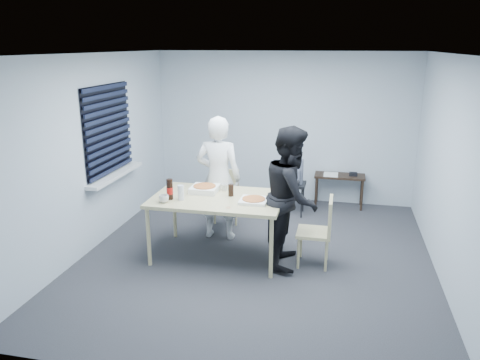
% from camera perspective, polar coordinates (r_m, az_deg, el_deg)
% --- Properties ---
extents(room, '(5.00, 5.00, 5.00)m').
position_cam_1_polar(room, '(6.90, -15.50, 5.08)').
color(room, '#29282D').
rests_on(room, ground).
extents(dining_table, '(1.67, 1.06, 0.81)m').
position_cam_1_polar(dining_table, '(6.04, -2.73, -2.63)').
color(dining_table, '#C9BE89').
rests_on(dining_table, ground).
extents(chair_far, '(0.42, 0.42, 0.89)m').
position_cam_1_polar(chair_far, '(7.08, -1.99, -1.83)').
color(chair_far, '#C9BE89').
rests_on(chair_far, ground).
extents(chair_right, '(0.42, 0.42, 0.89)m').
position_cam_1_polar(chair_right, '(5.95, 9.86, -5.67)').
color(chair_right, '#C9BE89').
rests_on(chair_right, ground).
extents(person_white, '(0.65, 0.42, 1.77)m').
position_cam_1_polar(person_white, '(6.61, -2.63, 0.22)').
color(person_white, white).
rests_on(person_white, ground).
extents(person_black, '(0.47, 0.86, 1.77)m').
position_cam_1_polar(person_black, '(5.84, 6.29, -2.04)').
color(person_black, black).
rests_on(person_black, ground).
extents(side_table, '(0.84, 0.37, 0.56)m').
position_cam_1_polar(side_table, '(8.17, 12.04, 0.07)').
color(side_table, '#302218').
rests_on(side_table, ground).
extents(stool, '(0.38, 0.38, 0.53)m').
position_cam_1_polar(stool, '(7.69, 6.54, -1.16)').
color(stool, black).
rests_on(stool, ground).
extents(backpack, '(0.28, 0.21, 0.39)m').
position_cam_1_polar(backpack, '(7.59, 6.60, 0.98)').
color(backpack, '#595D68').
rests_on(backpack, stool).
extents(pizza_box_a, '(0.35, 0.35, 0.09)m').
position_cam_1_polar(pizza_box_a, '(6.24, -4.34, -1.07)').
color(pizza_box_a, white).
rests_on(pizza_box_a, dining_table).
extents(pizza_box_b, '(0.34, 0.34, 0.05)m').
position_cam_1_polar(pizza_box_b, '(5.83, 1.68, -2.48)').
color(pizza_box_b, white).
rests_on(pizza_box_b, dining_table).
extents(mug_a, '(0.17, 0.17, 0.10)m').
position_cam_1_polar(mug_a, '(5.88, -9.27, -2.27)').
color(mug_a, silver).
rests_on(mug_a, dining_table).
extents(mug_b, '(0.10, 0.10, 0.09)m').
position_cam_1_polar(mug_b, '(6.28, -1.93, -0.88)').
color(mug_b, silver).
rests_on(mug_b, dining_table).
extents(cola_glass, '(0.09, 0.09, 0.16)m').
position_cam_1_polar(cola_glass, '(6.04, -1.12, -1.25)').
color(cola_glass, black).
rests_on(cola_glass, dining_table).
extents(soda_bottle, '(0.08, 0.08, 0.26)m').
position_cam_1_polar(soda_bottle, '(5.97, -8.56, -1.17)').
color(soda_bottle, black).
rests_on(soda_bottle, dining_table).
extents(plastic_cups, '(0.09, 0.09, 0.19)m').
position_cam_1_polar(plastic_cups, '(5.94, -7.23, -1.53)').
color(plastic_cups, silver).
rests_on(plastic_cups, dining_table).
extents(rubber_band, '(0.07, 0.07, 0.00)m').
position_cam_1_polar(rubber_band, '(5.64, -1.45, -3.37)').
color(rubber_band, red).
rests_on(rubber_band, dining_table).
extents(papers, '(0.24, 0.33, 0.01)m').
position_cam_1_polar(papers, '(8.13, 11.02, 0.66)').
color(papers, white).
rests_on(papers, side_table).
extents(black_box, '(0.15, 0.11, 0.06)m').
position_cam_1_polar(black_box, '(8.14, 13.63, 0.70)').
color(black_box, black).
rests_on(black_box, side_table).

